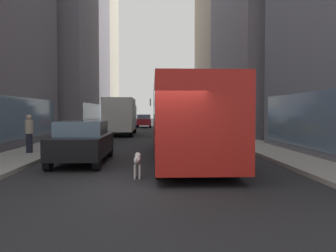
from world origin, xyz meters
TOP-DOWN VIEW (x-y plane):
  - ground_plane at (0.00, 35.00)m, footprint 120.00×120.00m
  - sidewalk_left at (-5.70, 35.00)m, footprint 2.40×110.00m
  - sidewalk_right at (5.70, 35.00)m, footprint 2.40×110.00m
  - building_left_far at (-11.90, 50.92)m, footprint 10.71×15.45m
  - building_right_mid at (11.90, 20.40)m, footprint 11.83×14.38m
  - building_right_far at (11.90, 36.82)m, footprint 10.99×16.59m
  - transit_bus at (1.20, 5.33)m, footprint 2.78×11.53m
  - car_yellow_taxi at (1.20, 18.24)m, footprint 1.73×4.61m
  - car_blue_hatchback at (2.80, 44.71)m, footprint 1.91×3.93m
  - car_silver_sedan at (1.20, 26.79)m, footprint 1.93×4.05m
  - car_red_coupe at (-1.20, 35.51)m, footprint 1.79×4.43m
  - car_grey_wagon at (2.80, 39.57)m, footprint 1.73×4.06m
  - car_black_suv at (-2.80, 4.24)m, footprint 1.83×4.46m
  - box_truck at (-2.80, 20.42)m, footprint 2.30×7.50m
  - dalmatian_dog at (-0.59, 1.23)m, footprint 0.22×0.96m
  - pedestrian_in_coat at (-5.60, 6.53)m, footprint 0.34×0.34m

SIDE VIEW (x-z plane):
  - ground_plane at x=0.00m, z-range 0.00..0.00m
  - sidewalk_left at x=-5.70m, z-range 0.00..0.15m
  - sidewalk_right at x=5.70m, z-range 0.00..0.15m
  - dalmatian_dog at x=-0.59m, z-range 0.15..0.87m
  - car_grey_wagon at x=2.80m, z-range 0.01..1.63m
  - car_blue_hatchback at x=2.80m, z-range 0.01..1.63m
  - car_silver_sedan at x=1.20m, z-range 0.01..1.63m
  - car_red_coupe at x=-1.20m, z-range 0.01..1.63m
  - car_yellow_taxi at x=1.20m, z-range 0.01..1.63m
  - car_black_suv at x=-2.80m, z-range 0.01..1.63m
  - pedestrian_in_coat at x=-5.60m, z-range 0.17..1.86m
  - box_truck at x=-2.80m, z-range 0.14..3.19m
  - transit_bus at x=1.20m, z-range 0.25..3.30m
  - building_right_mid at x=11.90m, z-range -0.01..21.48m
  - building_right_far at x=11.90m, z-range -0.01..29.98m
  - building_left_far at x=-11.90m, z-range -0.01..35.75m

